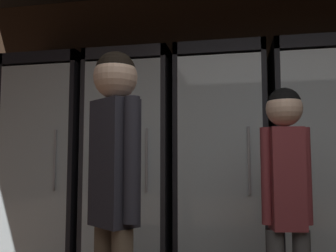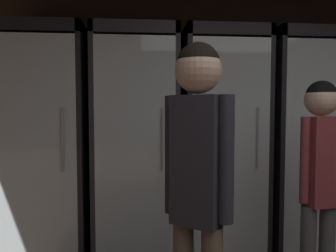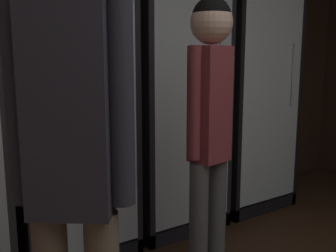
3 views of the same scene
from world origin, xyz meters
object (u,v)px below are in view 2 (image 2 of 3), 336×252
shopper_near (319,172)px  shopper_far (198,172)px  cooler_far_left (47,150)px  cooler_center (221,149)px  cooler_right (302,147)px  cooler_left (136,150)px

shopper_near → shopper_far: (-0.87, -0.42, 0.10)m
cooler_far_left → shopper_near: cooler_far_left is taller
cooler_far_left → cooler_center: size_ratio=1.00×
shopper_near → shopper_far: 0.97m
cooler_right → cooler_far_left: bearing=-180.0°
shopper_near → cooler_center: bearing=112.9°
shopper_far → shopper_near: bearing=26.0°
cooler_left → shopper_near: cooler_left is taller
cooler_center → shopper_far: bearing=-108.9°
shopper_near → shopper_far: bearing=-154.0°
cooler_center → shopper_near: (0.40, -0.95, -0.03)m
cooler_center → cooler_right: bearing=-0.1°
cooler_right → shopper_far: size_ratio=1.22×
cooler_far_left → cooler_right: size_ratio=1.00×
cooler_right → shopper_near: 1.02m
cooler_left → shopper_near: size_ratio=1.33×
cooler_far_left → shopper_near: size_ratio=1.33×
cooler_left → cooler_far_left: bearing=-180.0°
cooler_far_left → cooler_right: same height
cooler_left → shopper_far: bearing=-77.1°
cooler_left → cooler_center: same height
cooler_left → cooler_right: 1.57m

